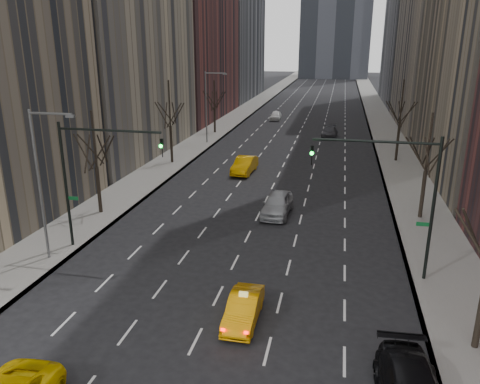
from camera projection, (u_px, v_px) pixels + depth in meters
The scene contains 16 objects.
sidewalk_left at pixel (239, 115), 84.64m from camera, with size 4.50×320.00×0.15m, color slate.
sidewalk_right at pixel (380, 119), 79.74m from camera, with size 4.50×320.00×0.15m, color slate.
tree_lw_b at pixel (97, 167), 35.09m from camera, with size 3.36×3.50×7.82m.
tree_lw_c at pixel (171, 127), 49.88m from camera, with size 3.36×3.50×8.74m.
tree_lw_d at pixel (215, 109), 66.77m from camera, with size 3.36×3.50×7.36m.
tree_rw_b at pixel (426, 171), 34.02m from camera, with size 3.36×3.50×7.82m.
tree_rw_c at pixel (399, 125), 50.66m from camera, with size 3.36×3.50×8.74m.
traffic_mast_left at pixel (88, 166), 28.38m from camera, with size 6.69×0.39×8.00m.
traffic_mast_right at pixel (402, 185), 24.74m from camera, with size 6.69×0.39×8.00m.
streetlight_near at pixel (43, 171), 26.83m from camera, with size 2.83×0.22×9.00m.
streetlight_far at pixel (209, 100), 59.39m from camera, with size 2.83×0.22×9.00m.
taxi_sedan at pixel (243, 309), 22.14m from camera, with size 1.40×4.02×1.32m, color orange.
silver_sedan_ahead at pixel (277, 204), 35.82m from camera, with size 2.00×4.96×1.69m, color #9C9FA4.
far_taxi at pixel (245, 165), 47.17m from camera, with size 1.73×4.96×1.63m, color #D99504.
far_suv_grey at pixel (330, 132), 64.94m from camera, with size 2.00×4.93×1.43m, color #2E2E33.
far_car_white at pixel (276, 116), 79.23m from camera, with size 1.72×4.27×1.45m, color white.
Camera 1 is at (5.67, -12.94, 12.73)m, focal length 35.00 mm.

